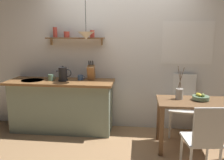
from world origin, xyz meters
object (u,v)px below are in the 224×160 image
Objects in this scene: dining_chair_far at (183,102)px; coffee_mug_spare at (81,78)px; knife_block at (91,72)px; coffee_mug_by_sink at (51,78)px; dining_chair_near at (204,138)px; pendant_lamp at (86,35)px; twig_vase at (179,93)px; electric_kettle at (63,74)px; fruit_bowl at (201,97)px; dining_table at (193,110)px.

dining_chair_far reaches higher than coffee_mug_spare.
knife_block is 0.70m from coffee_mug_by_sink.
dining_chair_near is 1.47× the size of pendant_lamp.
twig_vase is 3.71× the size of coffee_mug_by_sink.
pendant_lamp is at bearing -105.79° from knife_block.
electric_kettle is 0.78m from pendant_lamp.
fruit_bowl is 2.01m from pendant_lamp.
dining_chair_far is 1.66m from knife_block.
coffee_mug_by_sink is at bearing 171.18° from fruit_bowl.
dining_chair_near reaches higher than dining_table.
dining_chair_near is 6.97× the size of coffee_mug_spare.
coffee_mug_by_sink is (-2.27, 1.13, 0.45)m from dining_chair_near.
dining_table is at bearing -10.39° from coffee_mug_by_sink.
twig_vase reaches higher than coffee_mug_spare.
electric_kettle is (-2.19, 0.39, 0.23)m from fruit_bowl.
pendant_lamp is at bearing -174.32° from dining_chair_far.
electric_kettle reaches higher than dining_chair_far.
dining_table is at bearing -11.86° from electric_kettle.
electric_kettle is at bearing 168.14° from dining_table.
fruit_bowl is 0.71× the size of knife_block.
electric_kettle is at bearing -161.76° from coffee_mug_spare.
coffee_mug_spare is 0.21× the size of pendant_lamp.
knife_block reaches higher than twig_vase.
coffee_mug_spare is (-1.81, 0.53, 0.34)m from dining_table.
knife_block is at bearing 11.43° from coffee_mug_by_sink.
knife_block is 2.58× the size of coffee_mug_spare.
dining_chair_far reaches higher than dining_chair_near.
fruit_bowl is at bearing -5.91° from twig_vase.
twig_vase is at bearing -15.62° from coffee_mug_spare.
fruit_bowl is (0.13, 0.76, 0.28)m from dining_chair_near.
dining_chair_near reaches higher than fruit_bowl.
dining_table is 0.57m from dining_chair_far.
electric_kettle is at bearing 169.27° from twig_vase.
electric_kettle is 0.42× the size of pendant_lamp.
coffee_mug_spare is at bearing 138.88° from pendant_lamp.
knife_block is 0.65m from pendant_lamp.
electric_kettle is at bearing 4.28° from coffee_mug_by_sink.
dining_table is at bearing -85.99° from dining_chair_far.
fruit_bowl is at bearing 80.24° from dining_chair_near.
dining_chair_near is at bearing -99.76° from fruit_bowl.
coffee_mug_by_sink is 1.02× the size of coffee_mug_spare.
twig_vase is at bearing 158.02° from dining_table.
coffee_mug_spare is at bearing 164.38° from twig_vase.
coffee_mug_spare is at bearing 18.24° from electric_kettle.
dining_chair_far is 0.59m from fruit_bowl.
dining_chair_far is 7.78× the size of coffee_mug_spare.
electric_kettle reaches higher than dining_table.
coffee_mug_spare is (0.28, 0.09, -0.07)m from electric_kettle.
electric_kettle is at bearing 175.80° from pendant_lamp.
coffee_mug_spare reaches higher than dining_table.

